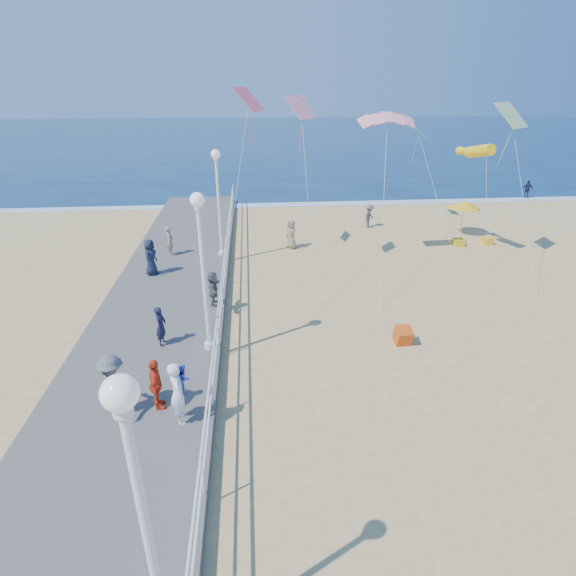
{
  "coord_description": "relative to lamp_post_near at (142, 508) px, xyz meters",
  "views": [
    {
      "loc": [
        -3.82,
        -13.21,
        8.68
      ],
      "look_at": [
        -2.5,
        2.0,
        1.6
      ],
      "focal_mm": 28.0,
      "sensor_mm": 36.0,
      "label": 1
    }
  ],
  "objects": [
    {
      "name": "boardwalk",
      "position": [
        -2.15,
        9.0,
        -3.46
      ],
      "size": [
        5.0,
        44.0,
        0.4
      ],
      "primitive_type": "cube",
      "color": "#66615C",
      "rests_on": "ground"
    },
    {
      "name": "spectator_4",
      "position": [
        -3.13,
        15.67,
        -2.4
      ],
      "size": [
        0.72,
        0.94,
        1.71
      ],
      "primitive_type": "imported",
      "rotation": [
        0.0,
        0.0,
        1.35
      ],
      "color": "#1A233A",
      "rests_on": "boardwalk"
    },
    {
      "name": "box_kite",
      "position": [
        6.84,
        9.26,
        -3.36
      ],
      "size": [
        0.59,
        0.74,
        0.74
      ],
      "primitive_type": "cube",
      "rotation": [
        0.31,
        0.0,
        0.05
      ],
      "color": "red",
      "rests_on": "ground"
    },
    {
      "name": "kite_parafoil",
      "position": [
        7.98,
        17.24,
        3.49
      ],
      "size": [
        2.69,
        0.94,
        0.65
      ],
      "primitive_type": null,
      "rotation": [
        0.44,
        0.0,
        0.0
      ],
      "color": "red"
    },
    {
      "name": "beach_umbrella",
      "position": [
        14.38,
        21.27,
        -1.75
      ],
      "size": [
        1.9,
        1.9,
        2.14
      ],
      "color": "white",
      "rests_on": "ground"
    },
    {
      "name": "kite_diamond_green",
      "position": [
        11.96,
        24.11,
        2.28
      ],
      "size": [
        1.23,
        1.47,
        0.85
      ],
      "primitive_type": "cube",
      "rotation": [
        0.69,
        0.0,
        1.4
      ],
      "color": "#29C17D"
    },
    {
      "name": "beach_walker_c",
      "position": [
        3.81,
        19.8,
        -2.84
      ],
      "size": [
        0.79,
        0.94,
        1.65
      ],
      "primitive_type": "imported",
      "rotation": [
        0.0,
        0.0,
        -1.17
      ],
      "color": "#817859",
      "rests_on": "ground"
    },
    {
      "name": "toddler_held",
      "position": [
        -0.35,
        5.58,
        -2.01
      ],
      "size": [
        0.4,
        0.46,
        0.81
      ],
      "primitive_type": "imported",
      "rotation": [
        0.0,
        0.0,
        1.85
      ],
      "color": "blue",
      "rests_on": "boardwalk"
    },
    {
      "name": "ground",
      "position": [
        5.35,
        9.0,
        -3.66
      ],
      "size": [
        160.0,
        160.0,
        0.0
      ],
      "primitive_type": "plane",
      "color": "#DAB472",
      "rests_on": "ground"
    },
    {
      "name": "surf_line",
      "position": [
        5.35,
        29.5,
        -3.63
      ],
      "size": [
        160.0,
        1.2,
        0.04
      ],
      "primitive_type": "cube",
      "color": "white",
      "rests_on": "ground"
    },
    {
      "name": "spectator_0",
      "position": [
        -1.62,
        9.38,
        -2.55
      ],
      "size": [
        0.41,
        0.56,
        1.42
      ],
      "primitive_type": "imported",
      "rotation": [
        0.0,
        0.0,
        1.42
      ],
      "color": "#171A33",
      "rests_on": "boardwalk"
    },
    {
      "name": "beach_chair_right",
      "position": [
        15.22,
        19.53,
        -3.46
      ],
      "size": [
        0.55,
        0.55,
        0.4
      ],
      "primitive_type": "cube",
      "color": "gold",
      "rests_on": "ground"
    },
    {
      "name": "kite_diamond_redwhite",
      "position": [
        3.9,
        16.6,
        3.97
      ],
      "size": [
        1.57,
        1.58,
        0.96
      ],
      "primitive_type": "cube",
      "rotation": [
        0.81,
        0.0,
        0.81
      ],
      "color": "#C61740"
    },
    {
      "name": "kite_windsock",
      "position": [
        12.77,
        17.48,
        1.89
      ],
      "size": [
        1.04,
        2.89,
        1.13
      ],
      "primitive_type": "cylinder",
      "rotation": [
        1.36,
        0.0,
        0.17
      ],
      "color": "yellow"
    },
    {
      "name": "railing",
      "position": [
        0.3,
        9.0,
        -2.41
      ],
      "size": [
        0.05,
        42.0,
        0.55
      ],
      "color": "white",
      "rests_on": "boardwalk"
    },
    {
      "name": "ocean",
      "position": [
        5.35,
        74.0,
        -3.65
      ],
      "size": [
        160.0,
        90.0,
        0.05
      ],
      "primitive_type": "cube",
      "color": "#0C2749",
      "rests_on": "ground"
    },
    {
      "name": "beach_walker_a",
      "position": [
        9.17,
        23.33,
        -2.92
      ],
      "size": [
        1.04,
        1.09,
        1.49
      ],
      "primitive_type": "imported",
      "rotation": [
        0.0,
        0.0,
        0.88
      ],
      "color": "#525357",
      "rests_on": "ground"
    },
    {
      "name": "beach_chair_left",
      "position": [
        13.45,
        19.38,
        -3.46
      ],
      "size": [
        0.55,
        0.55,
        0.4
      ],
      "primitive_type": "cube",
      "color": "yellow",
      "rests_on": "ground"
    },
    {
      "name": "lamp_post_far",
      "position": [
        0.0,
        18.0,
        0.0
      ],
      "size": [
        0.44,
        0.44,
        5.32
      ],
      "color": "white",
      "rests_on": "boardwalk"
    },
    {
      "name": "spectator_3",
      "position": [
        -1.19,
        6.02,
        -2.49
      ],
      "size": [
        0.49,
        0.94,
        1.53
      ],
      "primitive_type": "imported",
      "rotation": [
        0.0,
        0.0,
        1.7
      ],
      "color": "red",
      "rests_on": "boardwalk"
    },
    {
      "name": "lamp_post_near",
      "position": [
        0.0,
        0.0,
        0.0
      ],
      "size": [
        0.44,
        0.44,
        5.32
      ],
      "color": "white",
      "rests_on": "boardwalk"
    },
    {
      "name": "kite_diamond_pink",
      "position": [
        1.68,
        18.66,
        4.21
      ],
      "size": [
        1.54,
        1.76,
        1.06
      ],
      "primitive_type": "cube",
      "rotation": [
        0.8,
        0.0,
        1.14
      ],
      "color": "#EB5671"
    },
    {
      "name": "lamp_post_mid",
      "position": [
        0.0,
        9.0,
        0.0
      ],
      "size": [
        0.44,
        0.44,
        5.32
      ],
      "color": "white",
      "rests_on": "boardwalk"
    },
    {
      "name": "spectator_2",
      "position": [
        -2.24,
        5.81,
        -2.33
      ],
      "size": [
        0.79,
        1.25,
        1.86
      ],
      "primitive_type": "imported",
      "rotation": [
        0.0,
        0.0,
        1.65
      ],
      "color": "#58595D",
      "rests_on": "boardwalk"
    },
    {
      "name": "spectator_6",
      "position": [
        -2.64,
        18.22,
        -2.49
      ],
      "size": [
        0.43,
        0.6,
        1.53
      ],
      "primitive_type": "imported",
      "rotation": [
        0.0,
        0.0,
        1.68
      ],
      "color": "gray",
      "rests_on": "boardwalk"
    },
    {
      "name": "kite_diamond_multi",
      "position": [
        13.56,
        16.66,
        3.58
      ],
      "size": [
        1.89,
        1.81,
        1.06
      ],
      "primitive_type": "cube",
      "rotation": [
        0.76,
        0.0,
        0.64
      ],
      "color": "#1BBAEB"
    },
    {
      "name": "spectator_5",
      "position": [
        -0.05,
        12.28,
        -2.55
      ],
      "size": [
        0.47,
        1.33,
        1.42
      ],
      "primitive_type": "imported",
      "rotation": [
        0.0,
        0.0,
        1.53
      ],
      "color": "#56565B",
      "rests_on": "boardwalk"
    },
    {
      "name": "beach_walker_b",
      "position": [
        23.81,
        29.98,
        -2.94
      ],
      "size": [
        0.91,
        0.58,
        1.44
      ],
      "primitive_type": "imported",
      "rotation": [
        0.0,
        0.0,
        2.86
      ],
      "color": "#1B1D3C",
      "rests_on": "ground"
    },
    {
      "name": "woman_holding_toddler",
      "position": [
        -0.5,
        5.43,
        -2.36
      ],
      "size": [
        0.6,
        0.75,
        1.8
      ],
      "primitive_type": "imported",
      "rotation": [
        0.0,
        0.0,
        1.85
      ],
      "color": "white",
      "rests_on": "boardwalk"
    }
  ]
}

